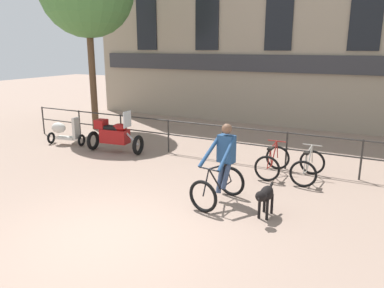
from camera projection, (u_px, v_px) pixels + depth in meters
The scene contains 8 objects.
ground_plane at pixel (109, 235), 6.70m from camera, with size 60.00×60.00×0.00m, color gray.
canal_railing at pixel (223, 137), 10.98m from camera, with size 15.05×0.05×1.05m.
cyclist_with_bike at pixel (222, 168), 7.98m from camera, with size 0.86×1.26×1.70m.
dog at pixel (265, 195), 7.28m from camera, with size 0.24×0.93×0.65m.
parked_motorcycle at pixel (114, 135), 11.82m from camera, with size 1.83×0.84×1.35m.
parked_bicycle_near_lamp at pixel (273, 162), 9.75m from camera, with size 0.68×1.12×0.86m.
parked_bicycle_mid_left at pixel (308, 167), 9.35m from camera, with size 0.68×1.12×0.86m.
parked_scooter at pixel (64, 132), 12.77m from camera, with size 1.33×0.65×0.96m.
Camera 1 is at (4.13, -4.69, 3.27)m, focal length 35.00 mm.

